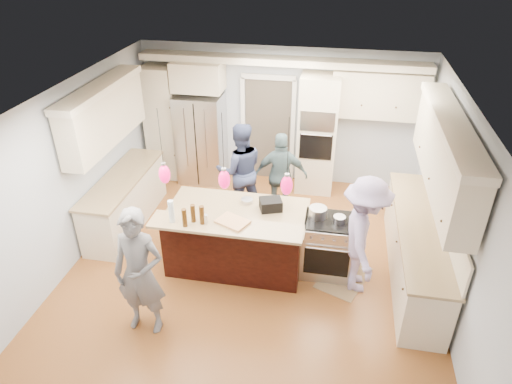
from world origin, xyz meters
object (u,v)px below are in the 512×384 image
(person_far_left, at_px, (240,170))
(kitchen_island, at_px, (237,237))
(refrigerator, at_px, (201,139))
(person_bar_end, at_px, (140,273))
(island_range, at_px, (330,246))

(person_far_left, bearing_deg, kitchen_island, 78.67)
(refrigerator, xyz_separation_m, person_bar_end, (0.42, -4.07, -0.01))
(person_bar_end, bearing_deg, kitchen_island, 59.97)
(kitchen_island, relative_size, island_range, 2.28)
(island_range, height_order, person_far_left, person_far_left)
(refrigerator, height_order, person_bar_end, refrigerator)
(kitchen_island, bearing_deg, island_range, 3.09)
(refrigerator, relative_size, island_range, 1.96)
(refrigerator, relative_size, kitchen_island, 0.86)
(refrigerator, relative_size, person_far_left, 1.03)
(refrigerator, bearing_deg, person_far_left, -47.56)
(island_range, relative_size, person_bar_end, 0.51)
(kitchen_island, bearing_deg, person_bar_end, -120.39)
(person_far_left, bearing_deg, refrigerator, -68.96)
(refrigerator, bearing_deg, kitchen_island, -63.09)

